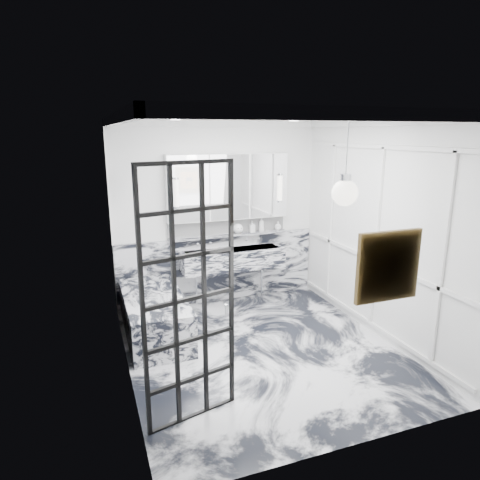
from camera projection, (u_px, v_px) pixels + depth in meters
name	position (u px, v px, depth m)	size (l,w,h in m)	color
floor	(262.00, 350.00, 5.30)	(3.60, 3.60, 0.00)	silver
ceiling	(266.00, 116.00, 4.62)	(3.60, 3.60, 0.00)	white
wall_back	(218.00, 214.00, 6.60)	(3.60, 3.60, 0.00)	white
wall_front	(355.00, 295.00, 3.32)	(3.60, 3.60, 0.00)	white
wall_left	(122.00, 254.00, 4.42)	(3.60, 3.60, 0.00)	white
wall_right	(378.00, 230.00, 5.49)	(3.60, 3.60, 0.00)	white
marble_clad_back	(219.00, 268.00, 6.79)	(3.18, 0.05, 1.05)	silver
marble_clad_left	(124.00, 259.00, 4.44)	(0.02, 3.56, 2.68)	silver
panel_molding	(376.00, 238.00, 5.51)	(0.03, 3.40, 2.30)	white
soap_bottle_a	(261.00, 224.00, 6.79)	(0.09, 0.09, 0.23)	#8C5919
soap_bottle_b	(252.00, 227.00, 6.75)	(0.08, 0.08, 0.18)	#4C4C51
soap_bottle_c	(278.00, 226.00, 6.90)	(0.11, 0.11, 0.14)	silver
face_pot	(238.00, 229.00, 6.67)	(0.16, 0.16, 0.16)	white
amber_bottle	(240.00, 230.00, 6.69)	(0.04, 0.04, 0.10)	#8C5919
flower_vase	(176.00, 310.00, 5.00)	(0.09, 0.09, 0.12)	silver
crittall_door	(190.00, 299.00, 3.78)	(0.88, 0.04, 2.39)	black
artwork	(388.00, 266.00, 3.42)	(0.48, 0.05, 0.48)	#C56E14
pendant_light	(345.00, 193.00, 3.80)	(0.23, 0.23, 0.23)	white
trough_sink	(232.00, 259.00, 6.59)	(1.60, 0.45, 0.30)	silver
ledge	(229.00, 235.00, 6.65)	(1.90, 0.14, 0.04)	silver
subway_tile	(228.00, 226.00, 6.68)	(1.90, 0.03, 0.23)	white
mirror_cabinet	(228.00, 187.00, 6.48)	(1.90, 0.16, 1.00)	white
sconce_left	(176.00, 193.00, 6.13)	(0.07, 0.07, 0.40)	white
sconce_right	(280.00, 188.00, 6.67)	(0.07, 0.07, 0.40)	white
bathtub	(154.00, 315.00, 5.66)	(0.75, 1.65, 0.55)	silver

